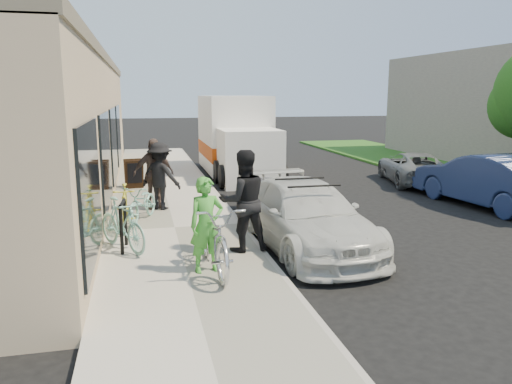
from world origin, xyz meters
TOP-DOWN VIEW (x-y plane):
  - ground at (0.00, 0.00)m, footprint 120.00×120.00m
  - sidewalk at (-2.00, 3.00)m, footprint 3.00×34.00m
  - curb at (-0.45, 3.00)m, footprint 0.12×34.00m
  - storefront at (-5.24, 7.99)m, footprint 3.60×20.00m
  - bike_rack at (-3.07, 1.56)m, footprint 0.13×0.68m
  - sandwich_board at (-2.91, 8.14)m, footprint 0.64×0.64m
  - sedan_white at (0.54, 1.34)m, footprint 2.21×4.78m
  - sedan_silver at (0.38, 3.80)m, footprint 1.42×3.19m
  - moving_truck at (1.01, 11.16)m, footprint 2.37×6.22m
  - far_car_blue at (6.77, 3.85)m, footprint 2.13×4.72m
  - far_car_gray at (6.77, 7.79)m, footprint 2.72×4.28m
  - tandem_bike at (-1.53, 0.04)m, footprint 0.90×2.29m
  - woman_rider at (-1.66, -0.00)m, footprint 0.65×0.49m
  - man_standing at (-0.81, 1.01)m, footprint 1.01×0.83m
  - cruiser_bike_a at (-3.09, 1.57)m, footprint 1.25×1.68m
  - cruiser_bike_b at (-2.69, 3.77)m, footprint 1.14×1.76m
  - cruiser_bike_c at (-3.07, 3.21)m, footprint 0.47×1.62m
  - bystander_a at (-2.20, 4.96)m, footprint 1.30×1.20m
  - bystander_b at (-2.37, 5.11)m, footprint 1.16×0.72m

SIDE VIEW (x-z plane):
  - ground at x=0.00m, z-range 0.00..0.00m
  - curb at x=-0.45m, z-range 0.00..0.13m
  - sidewalk at x=-2.00m, z-range 0.00..0.15m
  - sedan_silver at x=0.38m, z-range 0.00..1.07m
  - far_car_gray at x=6.77m, z-range 0.00..1.10m
  - cruiser_bike_b at x=-2.69m, z-range 0.15..1.02m
  - sandwich_board at x=-2.91m, z-range 0.16..1.08m
  - cruiser_bike_c at x=-3.07m, z-range 0.15..1.12m
  - cruiser_bike_a at x=-3.09m, z-range 0.15..1.15m
  - sedan_white at x=0.54m, z-range -0.02..1.37m
  - bike_rack at x=-3.07m, z-range 0.25..1.21m
  - tandem_bike at x=-1.53m, z-range 0.15..1.33m
  - far_car_blue at x=6.77m, z-range 0.00..1.50m
  - woman_rider at x=-1.66m, z-range 0.15..1.78m
  - bystander_a at x=-2.20m, z-range 0.15..1.90m
  - bystander_b at x=-2.37m, z-range 0.15..1.99m
  - man_standing at x=-0.81m, z-range 0.15..2.10m
  - moving_truck at x=1.01m, z-range -0.17..2.88m
  - storefront at x=-5.24m, z-range 0.01..4.24m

